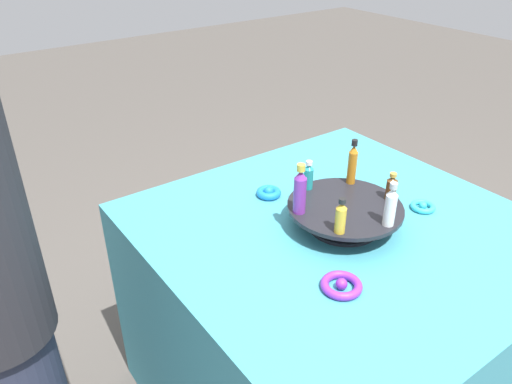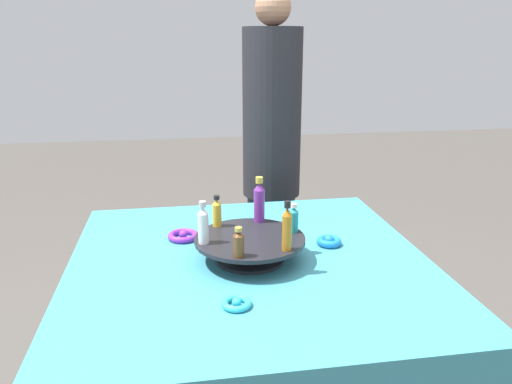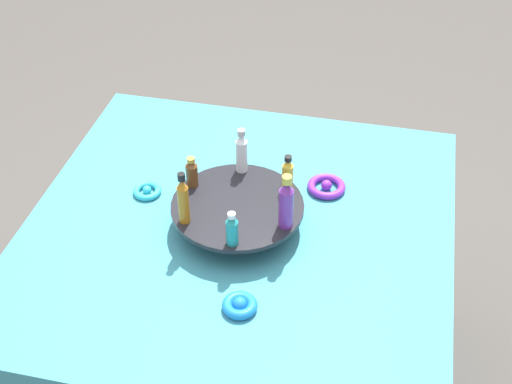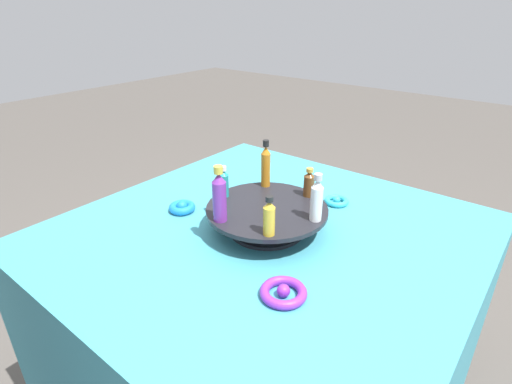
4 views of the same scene
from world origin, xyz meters
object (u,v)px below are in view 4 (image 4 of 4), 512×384
object	(u,v)px
display_stand	(267,215)
bottle_gold	(269,217)
ribbon_bow_blue	(182,207)
bottle_purple	(219,196)
bottle_amber	(266,165)
bottle_teal	(224,183)
ribbon_bow_purple	(283,292)
ribbon_bow_teal	(337,201)
bottle_brown	(309,183)
bottle_clear	(317,199)

from	to	relation	value
display_stand	bottle_gold	world-z (taller)	bottle_gold
ribbon_bow_blue	bottle_purple	bearing A→B (deg)	164.56
bottle_amber	display_stand	bearing A→B (deg)	128.96
bottle_teal	ribbon_bow_purple	size ratio (longest dim) A/B	0.88
display_stand	bottle_amber	bearing A→B (deg)	-51.04
display_stand	ribbon_bow_purple	world-z (taller)	display_stand
bottle_amber	ribbon_bow_teal	xyz separation A→B (m)	(-0.16, -0.16, -0.13)
bottle_gold	bottle_brown	world-z (taller)	bottle_gold
bottle_gold	ribbon_bow_purple	world-z (taller)	bottle_gold
display_stand	bottle_brown	xyz separation A→B (m)	(-0.05, -0.13, 0.07)
display_stand	bottle_purple	bearing A→B (deg)	68.96
ribbon_bow_teal	display_stand	bearing A→B (deg)	74.59
bottle_purple	bottle_brown	bearing A→B (deg)	-111.04
bottle_amber	ribbon_bow_purple	bearing A→B (deg)	132.71
ribbon_bow_blue	ribbon_bow_teal	world-z (taller)	ribbon_bow_blue
bottle_purple	bottle_brown	world-z (taller)	bottle_purple
display_stand	bottle_purple	world-z (taller)	bottle_purple
bottle_gold	bottle_brown	distance (m)	0.25
bottle_purple	ribbon_bow_blue	bearing A→B (deg)	-15.44
display_stand	bottle_brown	distance (m)	0.16
display_stand	bottle_amber	xyz separation A→B (m)	(0.09, -0.11, 0.09)
ribbon_bow_purple	bottle_teal	bearing A→B (deg)	-27.87
bottle_brown	ribbon_bow_blue	world-z (taller)	bottle_brown
bottle_brown	bottle_amber	size ratio (longest dim) A/B	0.59
bottle_clear	ribbon_bow_blue	xyz separation A→B (m)	(0.41, 0.09, -0.12)
bottle_teal	ribbon_bow_purple	bearing A→B (deg)	152.13
bottle_brown	bottle_amber	xyz separation A→B (m)	(0.14, 0.02, 0.03)
bottle_clear	bottle_brown	world-z (taller)	bottle_clear
ribbon_bow_purple	ribbon_bow_teal	bearing A→B (deg)	-75.41
ribbon_bow_teal	bottle_gold	bearing A→B (deg)	92.13
ribbon_bow_blue	ribbon_bow_purple	xyz separation A→B (m)	(-0.47, 0.13, -0.00)
ribbon_bow_blue	ribbon_bow_teal	bearing A→B (deg)	-135.41
bottle_teal	bottle_amber	distance (m)	0.14
bottle_teal	bottle_purple	distance (m)	0.14
bottle_brown	bottle_clear	bearing A→B (deg)	128.96
bottle_clear	ribbon_bow_blue	bearing A→B (deg)	12.71
bottle_gold	ribbon_bow_blue	bearing A→B (deg)	-6.18
bottle_teal	bottle_clear	size ratio (longest dim) A/B	0.72
bottle_amber	ribbon_bow_blue	size ratio (longest dim) A/B	1.80
bottle_gold	bottle_brown	xyz separation A→B (m)	(0.04, -0.24, -0.01)
bottle_gold	bottle_amber	world-z (taller)	bottle_amber
ribbon_bow_teal	bottle_brown	bearing A→B (deg)	80.24
ribbon_bow_purple	bottle_purple	bearing A→B (deg)	-15.38
bottle_purple	bottle_brown	xyz separation A→B (m)	(-0.10, -0.27, -0.03)
ribbon_bow_blue	ribbon_bow_purple	distance (m)	0.49
display_stand	bottle_brown	size ratio (longest dim) A/B	3.92
ribbon_bow_blue	ribbon_bow_teal	xyz separation A→B (m)	(-0.35, -0.34, -0.00)
display_stand	ribbon_bow_purple	size ratio (longest dim) A/B	3.21
bottle_gold	ribbon_bow_purple	size ratio (longest dim) A/B	0.98
bottle_clear	bottle_brown	bearing A→B (deg)	-51.04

